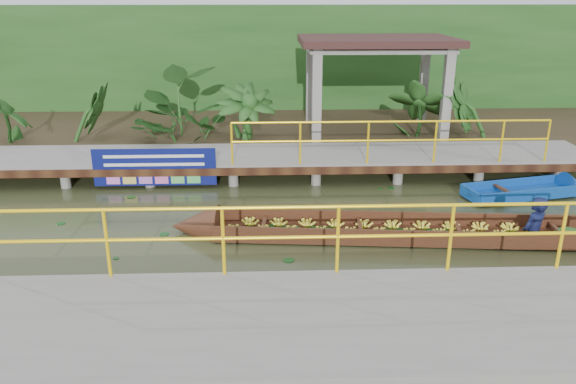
{
  "coord_description": "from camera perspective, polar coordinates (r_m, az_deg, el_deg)",
  "views": [
    {
      "loc": [
        -0.17,
        -10.18,
        4.43
      ],
      "look_at": [
        0.24,
        0.5,
        0.6
      ],
      "focal_mm": 35.0,
      "sensor_mm": 36.0,
      "label": 1
    }
  ],
  "objects": [
    {
      "name": "vendor_boat",
      "position": [
        10.95,
        13.66,
        -3.52
      ],
      "size": [
        9.2,
        1.73,
        1.97
      ],
      "rotation": [
        0.0,
        0.0,
        -0.09
      ],
      "color": "#35190E",
      "rests_on": "ground"
    },
    {
      "name": "near_dock",
      "position": [
        7.36,
        7.59,
        -14.58
      ],
      "size": [
        18.0,
        2.4,
        1.73
      ],
      "color": "slate",
      "rests_on": "ground"
    },
    {
      "name": "foliage_backdrop",
      "position": [
        20.33,
        -1.72,
        12.83
      ],
      "size": [
        30.0,
        0.8,
        4.0
      ],
      "primitive_type": "cube",
      "color": "#1B4516",
      "rests_on": "ground"
    },
    {
      "name": "blue_banner",
      "position": [
        13.5,
        -13.4,
        2.49
      ],
      "size": [
        2.87,
        0.04,
        0.9
      ],
      "color": "#0B115B",
      "rests_on": "ground"
    },
    {
      "name": "land_strip",
      "position": [
        18.18,
        -1.59,
        6.32
      ],
      "size": [
        30.0,
        8.0,
        0.45
      ],
      "primitive_type": "cube",
      "color": "#312718",
      "rests_on": "ground"
    },
    {
      "name": "pavilion",
      "position": [
        16.86,
        8.94,
        13.99
      ],
      "size": [
        4.4,
        3.0,
        3.0
      ],
      "color": "slate",
      "rests_on": "ground"
    },
    {
      "name": "tropical_plants",
      "position": [
        15.8,
        -5.38,
        8.54
      ],
      "size": [
        14.51,
        1.51,
        1.89
      ],
      "color": "#1B4516",
      "rests_on": "ground"
    },
    {
      "name": "far_dock",
      "position": [
        14.17,
        -1.33,
        3.51
      ],
      "size": [
        16.0,
        2.06,
        1.66
      ],
      "color": "slate",
      "rests_on": "ground"
    },
    {
      "name": "ground",
      "position": [
        11.1,
        -1.12,
        -3.8
      ],
      "size": [
        80.0,
        80.0,
        0.0
      ],
      "primitive_type": "plane",
      "color": "#31351A",
      "rests_on": "ground"
    },
    {
      "name": "moored_blue_boat",
      "position": [
        14.24,
        24.83,
        0.24
      ],
      "size": [
        3.11,
        1.41,
        0.72
      ],
      "rotation": [
        0.0,
        0.0,
        0.22
      ],
      "color": "#0D3F94",
      "rests_on": "ground"
    }
  ]
}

